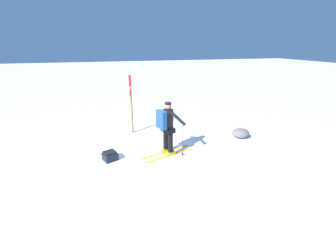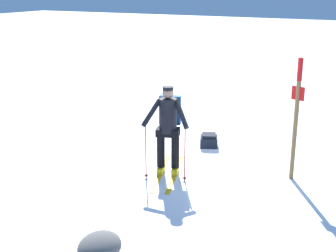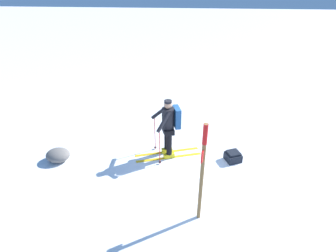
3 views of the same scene
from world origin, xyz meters
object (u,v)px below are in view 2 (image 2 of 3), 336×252
object	(u,v)px
trail_marker	(297,109)
rock_boulder	(100,247)
skier	(168,124)
dropped_backpack	(209,140)

from	to	relation	value
trail_marker	rock_boulder	world-z (taller)	trail_marker
skier	rock_boulder	size ratio (longest dim) A/B	2.93
skier	dropped_backpack	world-z (taller)	skier
dropped_backpack	trail_marker	xyz separation A→B (m)	(0.94, 2.03, 1.18)
rock_boulder	dropped_backpack	bearing A→B (deg)	-174.75
skier	dropped_backpack	size ratio (longest dim) A/B	3.75
skier	trail_marker	xyz separation A→B (m)	(-0.81, 2.13, 0.36)
trail_marker	rock_boulder	bearing A→B (deg)	-22.92
skier	rock_boulder	bearing A→B (deg)	10.17
rock_boulder	trail_marker	bearing A→B (deg)	157.08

